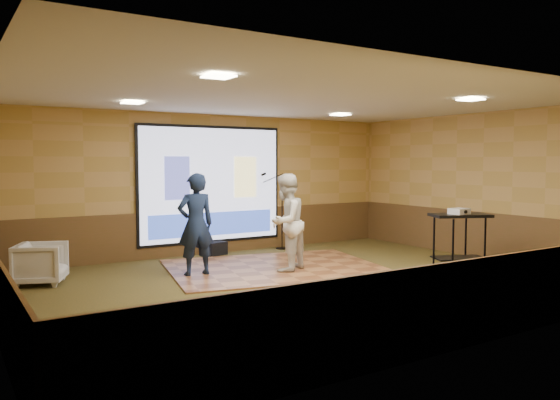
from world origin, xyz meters
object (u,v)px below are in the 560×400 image
player_left (196,224)px  banquet_chair (41,264)px  projector_screen (212,186)px  projector (459,211)px  dance_floor (274,267)px  duffel_bag (215,248)px  player_right (286,222)px  av_table (460,231)px  mic_stand (280,228)px

player_left → banquet_chair: player_left is taller
projector_screen → projector: size_ratio=10.55×
dance_floor → player_left: size_ratio=2.18×
projector_screen → duffel_bag: size_ratio=7.36×
projector_screen → player_right: (0.28, -2.52, -0.57)m
av_table → projector: 0.36m
dance_floor → projector: (2.51, -2.16, 1.10)m
projector → duffel_bag: size_ratio=0.70×
av_table → banquet_chair: av_table is taller
projector_screen → mic_stand: size_ratio=1.89×
player_right → mic_stand: size_ratio=1.00×
projector → duffel_bag: (-2.82, 4.06, -0.97)m
projector_screen → banquet_chair: projector_screen is taller
projector → player_left: bearing=148.3°
av_table → duffel_bag: av_table is taller
projector → banquet_chair: size_ratio=0.42×
player_right → banquet_chair: size_ratio=2.33×
player_left → av_table: player_left is taller
dance_floor → projector_screen: bearing=97.6°
dance_floor → projector: projector is taller
projector → banquet_chair: projector is taller
mic_stand → player_left: bearing=-159.1°
player_left → mic_stand: bearing=-143.9°
dance_floor → av_table: 3.43m
projector → dance_floor: bearing=136.8°
dance_floor → banquet_chair: size_ratio=5.14×
dance_floor → duffel_bag: duffel_bag is taller
player_right → projector: size_ratio=5.56×
dance_floor → duffel_bag: (-0.32, 1.90, 0.13)m
player_right → av_table: size_ratio=1.65×
av_table → projector: bearing=-152.9°
projector_screen → mic_stand: 1.87m
banquet_chair → av_table: bearing=-91.9°
dance_floor → player_left: 1.78m
projector_screen → av_table: size_ratio=3.13×
av_table → player_right: bearing=146.6°
projector_screen → av_table: (2.87, -4.23, -0.71)m
banquet_chair → dance_floor: bearing=-79.7°
player_left → duffel_bag: bearing=-119.8°
projector_screen → banquet_chair: 4.01m
projector_screen → player_left: size_ratio=1.88×
av_table → banquet_chair: bearing=155.4°
projector → banquet_chair: bearing=152.4°
player_right → duffel_bag: bearing=-112.2°
player_right → av_table: (2.60, -1.71, -0.14)m
banquet_chair → player_left: bearing=-84.8°
player_right → mic_stand: bearing=-149.6°
player_right → projector: bearing=115.2°
mic_stand → banquet_chair: bearing=180.0°
dance_floor → player_right: size_ratio=2.20×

